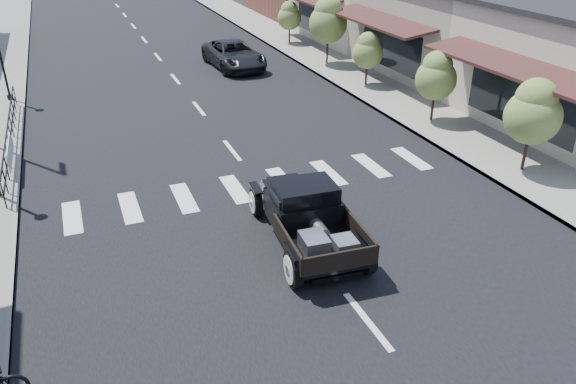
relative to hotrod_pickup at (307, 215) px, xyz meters
name	(u,v)px	position (x,y,z in m)	size (l,w,h in m)	color
ground	(311,250)	(-0.05, -0.36, -0.83)	(120.00, 120.00, 0.00)	black
road	(184,90)	(-0.05, 14.64, -0.82)	(14.00, 80.00, 0.02)	black
road_markings	(211,124)	(-0.05, 9.64, -0.83)	(12.00, 60.00, 0.06)	silver
sidewalk_right	(343,71)	(8.45, 14.64, -0.75)	(3.00, 80.00, 0.15)	gray
storefront_mid	(475,27)	(14.95, 12.64, 1.42)	(10.00, 9.00, 4.50)	#A49C8A
storefront_far	(386,2)	(14.95, 21.64, 1.42)	(10.00, 9.00, 4.50)	beige
railing	(10,133)	(-7.35, 9.64, -0.18)	(0.08, 10.00, 1.00)	black
banner	(12,159)	(-7.27, 7.64, -0.38)	(0.04, 2.20, 0.60)	silver
lamp_post_c	(1,56)	(-7.65, 15.64, 1.24)	(0.36, 0.36, 3.84)	black
small_tree_a	(530,127)	(8.25, 1.28, 0.79)	(1.76, 1.76, 2.94)	olive
small_tree_b	(435,88)	(8.25, 6.41, 0.66)	(1.61, 1.61, 2.68)	olive
small_tree_c	(367,60)	(8.25, 11.86, 0.52)	(1.44, 1.44, 2.39)	olive
small_tree_d	(328,32)	(8.25, 16.26, 1.02)	(2.03, 2.03, 3.39)	olive
small_tree_e	(289,23)	(8.25, 21.80, 0.54)	(1.46, 1.46, 2.43)	olive
hotrod_pickup	(307,215)	(0.00, 0.00, 0.00)	(2.22, 4.77, 1.65)	black
second_car	(234,55)	(3.40, 17.74, -0.13)	(2.32, 5.03, 1.40)	black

